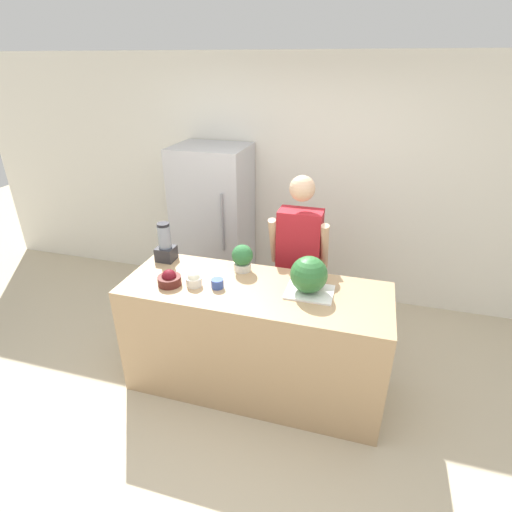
{
  "coord_description": "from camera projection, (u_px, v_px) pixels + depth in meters",
  "views": [
    {
      "loc": [
        0.74,
        -2.13,
        2.51
      ],
      "look_at": [
        0.0,
        0.41,
        1.2
      ],
      "focal_mm": 28.0,
      "sensor_mm": 36.0,
      "label": 1
    }
  ],
  "objects": [
    {
      "name": "refrigerator",
      "position": [
        214.0,
        225.0,
        4.43
      ],
      "size": [
        0.77,
        0.67,
        1.72
      ],
      "color": "#B7B7BC",
      "rests_on": "ground_plane"
    },
    {
      "name": "person",
      "position": [
        298.0,
        263.0,
        3.59
      ],
      "size": [
        0.52,
        0.27,
        1.66
      ],
      "color": "#333338",
      "rests_on": "ground_plane"
    },
    {
      "name": "counter_island",
      "position": [
        255.0,
        338.0,
        3.24
      ],
      "size": [
        2.05,
        0.75,
        0.95
      ],
      "color": "tan",
      "rests_on": "ground_plane"
    },
    {
      "name": "ground_plane",
      "position": [
        241.0,
        416.0,
        3.13
      ],
      "size": [
        14.0,
        14.0,
        0.0
      ],
      "primitive_type": "plane",
      "color": "beige"
    },
    {
      "name": "watermelon",
      "position": [
        309.0,
        275.0,
        2.9
      ],
      "size": [
        0.27,
        0.27,
        0.27
      ],
      "color": "#2D6B33",
      "rests_on": "cutting_board"
    },
    {
      "name": "potted_plant",
      "position": [
        242.0,
        257.0,
        3.23
      ],
      "size": [
        0.17,
        0.17,
        0.23
      ],
      "color": "beige",
      "rests_on": "counter_island"
    },
    {
      "name": "bowl_small_blue",
      "position": [
        217.0,
        283.0,
        3.02
      ],
      "size": [
        0.09,
        0.09,
        0.07
      ],
      "color": "#334C9E",
      "rests_on": "counter_island"
    },
    {
      "name": "wall_back",
      "position": [
        298.0,
        183.0,
        4.35
      ],
      "size": [
        8.0,
        0.06,
        2.6
      ],
      "color": "white",
      "rests_on": "ground_plane"
    },
    {
      "name": "bowl_cream",
      "position": [
        194.0,
        280.0,
        3.04
      ],
      "size": [
        0.12,
        0.12,
        0.12
      ],
      "color": "white",
      "rests_on": "counter_island"
    },
    {
      "name": "blender",
      "position": [
        165.0,
        245.0,
        3.39
      ],
      "size": [
        0.15,
        0.15,
        0.34
      ],
      "color": "#28282D",
      "rests_on": "counter_island"
    },
    {
      "name": "bowl_cherries",
      "position": [
        169.0,
        279.0,
        3.05
      ],
      "size": [
        0.18,
        0.18,
        0.13
      ],
      "color": "#511E19",
      "rests_on": "counter_island"
    },
    {
      "name": "cutting_board",
      "position": [
        310.0,
        292.0,
        2.96
      ],
      "size": [
        0.35,
        0.28,
        0.01
      ],
      "color": "white",
      "rests_on": "counter_island"
    }
  ]
}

